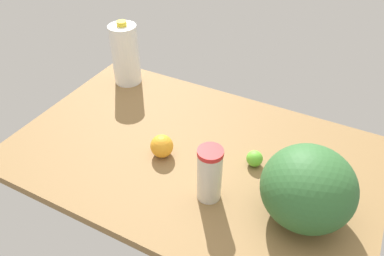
# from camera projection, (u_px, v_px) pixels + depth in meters

# --- Properties ---
(countertop) EXTENTS (1.20, 0.76, 0.03)m
(countertop) POSITION_uv_depth(u_px,v_px,m) (192.00, 155.00, 1.25)
(countertop) COLOR olive
(countertop) RESTS_ON ground
(tumbler_cup) EXTENTS (0.07, 0.07, 0.18)m
(tumbler_cup) POSITION_uv_depth(u_px,v_px,m) (210.00, 174.00, 1.04)
(tumbler_cup) COLOR beige
(tumbler_cup) RESTS_ON countertop
(watermelon) EXTENTS (0.25, 0.25, 0.22)m
(watermelon) POSITION_uv_depth(u_px,v_px,m) (308.00, 188.00, 0.97)
(watermelon) COLOR #306430
(watermelon) RESTS_ON countertop
(milk_jug) EXTENTS (0.11, 0.11, 0.26)m
(milk_jug) POSITION_uv_depth(u_px,v_px,m) (125.00, 54.00, 1.51)
(milk_jug) COLOR white
(milk_jug) RESTS_ON countertop
(lime_near_front) EXTENTS (0.05, 0.05, 0.05)m
(lime_near_front) POSITION_uv_depth(u_px,v_px,m) (255.00, 159.00, 1.18)
(lime_near_front) COLOR #61BB33
(lime_near_front) RESTS_ON countertop
(orange_loose) EXTENTS (0.08, 0.08, 0.08)m
(orange_loose) POSITION_uv_depth(u_px,v_px,m) (162.00, 146.00, 1.21)
(orange_loose) COLOR orange
(orange_loose) RESTS_ON countertop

